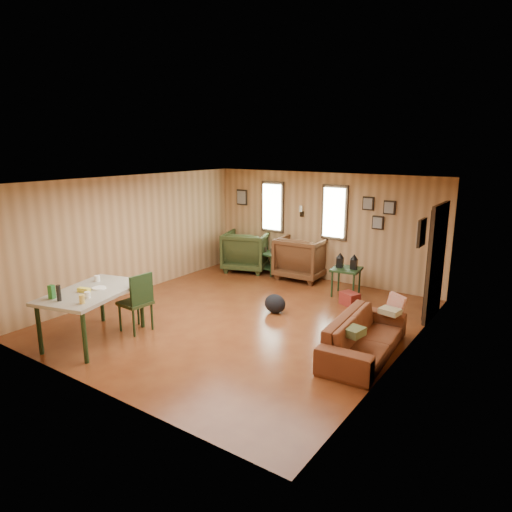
{
  "coord_description": "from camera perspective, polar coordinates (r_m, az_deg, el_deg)",
  "views": [
    {
      "loc": [
        4.5,
        -6.1,
        2.98
      ],
      "look_at": [
        0.0,
        0.4,
        1.05
      ],
      "focal_mm": 32.0,
      "sensor_mm": 36.0,
      "label": 1
    }
  ],
  "objects": [
    {
      "name": "dining_chair",
      "position": [
        7.63,
        -14.56,
        -5.27
      ],
      "size": [
        0.48,
        0.48,
        0.99
      ],
      "rotation": [
        0.0,
        0.0,
        -0.07
      ],
      "color": "#2D3819",
      "rests_on": "ground"
    },
    {
      "name": "backpack",
      "position": [
        8.33,
        2.4,
        -5.97
      ],
      "size": [
        0.46,
        0.38,
        0.35
      ],
      "rotation": [
        0.0,
        0.0,
        0.22
      ],
      "color": "black",
      "rests_on": "ground"
    },
    {
      "name": "dining_table",
      "position": [
        7.45,
        -19.89,
        -4.61
      ],
      "size": [
        1.33,
        1.78,
        1.05
      ],
      "rotation": [
        0.0,
        0.0,
        0.25
      ],
      "color": "#9E9885",
      "rests_on": "ground"
    },
    {
      "name": "room",
      "position": [
        7.91,
        0.49,
        0.75
      ],
      "size": [
        5.54,
        6.04,
        2.44
      ],
      "color": "brown",
      "rests_on": "ground"
    },
    {
      "name": "side_table",
      "position": [
        9.33,
        11.26,
        -1.35
      ],
      "size": [
        0.61,
        0.61,
        0.88
      ],
      "rotation": [
        0.0,
        0.0,
        0.12
      ],
      "color": "#1E3618",
      "rests_on": "ground"
    },
    {
      "name": "recliner_green",
      "position": [
        11.04,
        -1.17,
        0.87
      ],
      "size": [
        1.28,
        1.24,
        1.05
      ],
      "primitive_type": "imported",
      "rotation": [
        0.0,
        0.0,
        -2.8
      ],
      "color": "#2D3819",
      "rests_on": "ground"
    },
    {
      "name": "sofa_pillows",
      "position": [
        7.02,
        14.44,
        -7.5
      ],
      "size": [
        0.57,
        1.54,
        0.31
      ],
      "rotation": [
        0.0,
        0.0,
        -0.17
      ],
      "color": "#47502C",
      "rests_on": "sofa"
    },
    {
      "name": "end_table",
      "position": [
        10.76,
        1.59,
        -0.4
      ],
      "size": [
        0.53,
        0.49,
        0.63
      ],
      "rotation": [
        0.0,
        0.0,
        -0.07
      ],
      "color": "#1E3618",
      "rests_on": "ground"
    },
    {
      "name": "recliner_brown",
      "position": [
        10.41,
        5.85,
        0.06
      ],
      "size": [
        1.09,
        1.03,
        1.07
      ],
      "primitive_type": "imported",
      "rotation": [
        0.0,
        0.0,
        3.2
      ],
      "color": "#502E18",
      "rests_on": "ground"
    },
    {
      "name": "sofa",
      "position": [
        6.84,
        13.44,
        -9.0
      ],
      "size": [
        0.71,
        1.99,
        0.76
      ],
      "primitive_type": "imported",
      "rotation": [
        0.0,
        0.0,
        1.64
      ],
      "color": "brown",
      "rests_on": "ground"
    },
    {
      "name": "cooler",
      "position": [
        8.92,
        11.64,
        -5.26
      ],
      "size": [
        0.42,
        0.37,
        0.25
      ],
      "rotation": [
        0.0,
        0.0,
        -0.43
      ],
      "color": "maroon",
      "rests_on": "ground"
    }
  ]
}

